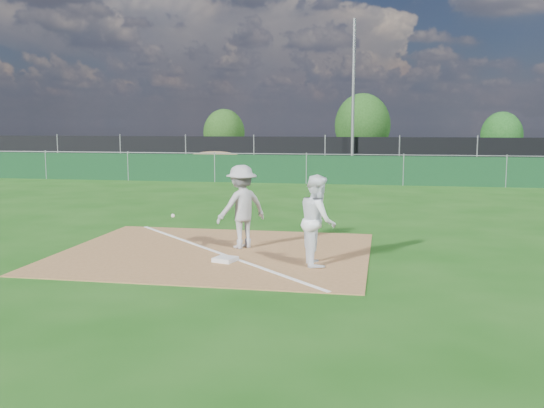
# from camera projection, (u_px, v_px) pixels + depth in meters

# --- Properties ---
(ground) EXTENTS (90.00, 90.00, 0.00)m
(ground) POSITION_uv_depth(u_px,v_px,m) (288.00, 198.00, 20.70)
(ground) COLOR #164A10
(ground) RESTS_ON ground
(infield_dirt) EXTENTS (6.00, 5.00, 0.02)m
(infield_dirt) POSITION_uv_depth(u_px,v_px,m) (215.00, 252.00, 11.93)
(infield_dirt) COLOR olive
(infield_dirt) RESTS_ON ground
(foul_line) EXTENTS (5.01, 5.01, 0.01)m
(foul_line) POSITION_uv_depth(u_px,v_px,m) (215.00, 252.00, 11.93)
(foul_line) COLOR white
(foul_line) RESTS_ON infield_dirt
(green_fence) EXTENTS (44.00, 0.05, 1.20)m
(green_fence) POSITION_uv_depth(u_px,v_px,m) (306.00, 170.00, 25.50)
(green_fence) COLOR #0E3419
(green_fence) RESTS_ON ground
(dirt_mound) EXTENTS (3.38, 2.60, 1.17)m
(dirt_mound) POSITION_uv_depth(u_px,v_px,m) (215.00, 163.00, 29.82)
(dirt_mound) COLOR olive
(dirt_mound) RESTS_ON ground
(black_fence) EXTENTS (46.00, 0.04, 1.80)m
(black_fence) POSITION_uv_depth(u_px,v_px,m) (325.00, 153.00, 33.25)
(black_fence) COLOR black
(black_fence) RESTS_ON ground
(parking_lot) EXTENTS (46.00, 9.00, 0.01)m
(parking_lot) POSITION_uv_depth(u_px,v_px,m) (333.00, 164.00, 38.24)
(parking_lot) COLOR black
(parking_lot) RESTS_ON ground
(light_pole) EXTENTS (0.16, 0.16, 8.00)m
(light_pole) POSITION_uv_depth(u_px,v_px,m) (353.00, 96.00, 32.28)
(light_pole) COLOR slate
(light_pole) RESTS_ON ground
(first_base) EXTENTS (0.46, 0.46, 0.08)m
(first_base) POSITION_uv_depth(u_px,v_px,m) (225.00, 259.00, 11.11)
(first_base) COLOR silver
(first_base) RESTS_ON infield_dirt
(play_at_first) EXTENTS (2.16, 1.21, 1.68)m
(play_at_first) POSITION_uv_depth(u_px,v_px,m) (242.00, 207.00, 12.23)
(play_at_first) COLOR #B8B8BB
(play_at_first) RESTS_ON infield_dirt
(runner) EXTENTS (0.80, 0.92, 1.64)m
(runner) POSITION_uv_depth(u_px,v_px,m) (318.00, 220.00, 10.81)
(runner) COLOR white
(runner) RESTS_ON ground
(car_left) EXTENTS (4.48, 2.51, 1.44)m
(car_left) POSITION_uv_depth(u_px,v_px,m) (224.00, 152.00, 38.69)
(car_left) COLOR #95979C
(car_left) RESTS_ON parking_lot
(car_mid) EXTENTS (4.19, 2.05, 1.32)m
(car_mid) POSITION_uv_depth(u_px,v_px,m) (332.00, 154.00, 37.52)
(car_mid) COLOR black
(car_mid) RESTS_ON parking_lot
(car_right) EXTENTS (5.20, 3.24, 1.40)m
(car_right) POSITION_uv_depth(u_px,v_px,m) (421.00, 153.00, 37.51)
(car_right) COLOR black
(car_right) RESTS_ON parking_lot
(tree_left) EXTENTS (3.01, 3.01, 3.57)m
(tree_left) POSITION_uv_depth(u_px,v_px,m) (224.00, 133.00, 44.23)
(tree_left) COLOR #382316
(tree_left) RESTS_ON ground
(tree_mid) EXTENTS (3.91, 3.91, 4.64)m
(tree_mid) POSITION_uv_depth(u_px,v_px,m) (362.00, 125.00, 42.78)
(tree_mid) COLOR #382316
(tree_mid) RESTS_ON ground
(tree_right) EXTENTS (2.80, 2.80, 3.33)m
(tree_right) POSITION_uv_depth(u_px,v_px,m) (502.00, 135.00, 41.53)
(tree_right) COLOR #382316
(tree_right) RESTS_ON ground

